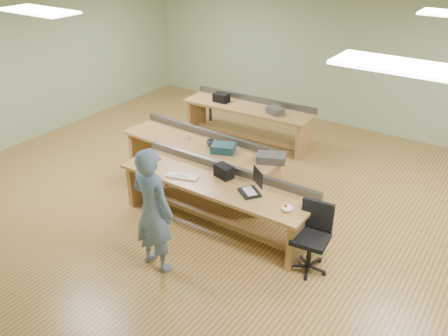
{
  "coord_description": "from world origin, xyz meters",
  "views": [
    {
      "loc": [
        3.49,
        -5.71,
        4.09
      ],
      "look_at": [
        0.01,
        -0.6,
        0.85
      ],
      "focal_mm": 38.0,
      "sensor_mm": 36.0,
      "label": 1
    }
  ],
  "objects": [
    {
      "name": "parts_bin_grey",
      "position": [
        0.38,
        0.15,
        0.81
      ],
      "size": [
        0.52,
        0.44,
        0.12
      ],
      "primitive_type": "cube",
      "rotation": [
        0.0,
        0.0,
        0.42
      ],
      "color": "#3A3A3D",
      "rests_on": "workbench_mid"
    },
    {
      "name": "fluor_panels",
      "position": [
        0.0,
        0.0,
        2.97
      ],
      "size": [
        6.2,
        3.5,
        0.03
      ],
      "color": "white",
      "rests_on": "ceiling"
    },
    {
      "name": "parts_bin_teal",
      "position": [
        -0.43,
        0.02,
        0.82
      ],
      "size": [
        0.45,
        0.4,
        0.13
      ],
      "primitive_type": "cube",
      "rotation": [
        0.0,
        0.0,
        0.39
      ],
      "color": "#153645",
      "rests_on": "workbench_mid"
    },
    {
      "name": "storage_box_back",
      "position": [
        -1.81,
        1.97,
        0.84
      ],
      "size": [
        0.31,
        0.23,
        0.18
      ],
      "primitive_type": "cube",
      "rotation": [
        0.0,
        0.0,
        0.01
      ],
      "color": "black",
      "rests_on": "workbench_back"
    },
    {
      "name": "workbench_front",
      "position": [
        0.02,
        -0.82,
        0.56
      ],
      "size": [
        3.01,
        0.81,
        0.86
      ],
      "rotation": [
        0.0,
        0.0,
        0.0
      ],
      "color": "#A27144",
      "rests_on": "floor"
    },
    {
      "name": "laptop_base",
      "position": [
        0.62,
        -0.87,
        0.77
      ],
      "size": [
        0.39,
        0.37,
        0.03
      ],
      "primitive_type": "cube",
      "rotation": [
        0.0,
        0.0,
        -0.63
      ],
      "color": "black",
      "rests_on": "workbench_front"
    },
    {
      "name": "task_chair",
      "position": [
        1.62,
        -0.97,
        0.34
      ],
      "size": [
        0.56,
        0.56,
        0.93
      ],
      "rotation": [
        0.0,
        0.0,
        0.12
      ],
      "color": "black",
      "rests_on": "floor"
    },
    {
      "name": "mug",
      "position": [
        -0.73,
        0.09,
        0.8
      ],
      "size": [
        0.17,
        0.17,
        0.11
      ],
      "primitive_type": "imported",
      "rotation": [
        0.0,
        0.0,
        -0.29
      ],
      "color": "#3A3A3D",
      "rests_on": "workbench_mid"
    },
    {
      "name": "wall_front",
      "position": [
        0.0,
        -4.0,
        1.5
      ],
      "size": [
        10.0,
        0.04,
        3.0
      ],
      "primitive_type": "cube",
      "color": "#8BA27A",
      "rests_on": "floor"
    },
    {
      "name": "person",
      "position": [
        -0.08,
        -2.06,
        0.86
      ],
      "size": [
        0.65,
        0.46,
        1.72
      ],
      "primitive_type": "imported",
      "rotation": [
        0.0,
        0.0,
        3.07
      ],
      "color": "slate",
      "rests_on": "floor"
    },
    {
      "name": "keyboard",
      "position": [
        -0.44,
        -1.03,
        0.76
      ],
      "size": [
        0.49,
        0.29,
        0.03
      ],
      "primitive_type": "cube",
      "rotation": [
        0.0,
        0.0,
        0.3
      ],
      "color": "silver",
      "rests_on": "workbench_front"
    },
    {
      "name": "trackball_mouse",
      "position": [
        1.25,
        -0.96,
        0.78
      ],
      "size": [
        0.19,
        0.2,
        0.07
      ],
      "primitive_type": "ellipsoid",
      "rotation": [
        0.0,
        0.0,
        0.34
      ],
      "color": "white",
      "rests_on": "workbench_front"
    },
    {
      "name": "laptop_screen",
      "position": [
        0.69,
        -0.78,
        0.99
      ],
      "size": [
        0.25,
        0.19,
        0.24
      ],
      "primitive_type": "cube",
      "rotation": [
        0.0,
        0.0,
        -0.63
      ],
      "color": "black",
      "rests_on": "laptop_base"
    },
    {
      "name": "wall_back",
      "position": [
        0.0,
        4.0,
        1.5
      ],
      "size": [
        10.0,
        0.04,
        3.0
      ],
      "primitive_type": "cube",
      "color": "#8BA27A",
      "rests_on": "floor"
    },
    {
      "name": "workbench_back",
      "position": [
        -1.21,
        2.07,
        0.55
      ],
      "size": [
        2.74,
        0.85,
        0.86
      ],
      "rotation": [
        0.0,
        0.0,
        0.05
      ],
      "color": "#A27144",
      "rests_on": "floor"
    },
    {
      "name": "camera_bag",
      "position": [
        0.06,
        -0.68,
        0.84
      ],
      "size": [
        0.31,
        0.24,
        0.19
      ],
      "primitive_type": "cube",
      "rotation": [
        0.0,
        0.0,
        -0.27
      ],
      "color": "black",
      "rests_on": "workbench_front"
    },
    {
      "name": "ceiling",
      "position": [
        0.0,
        0.0,
        3.0
      ],
      "size": [
        10.0,
        10.0,
        0.0
      ],
      "primitive_type": "plane",
      "color": "silver",
      "rests_on": "wall_back"
    },
    {
      "name": "drinks_can",
      "position": [
        -1.2,
        0.1,
        0.8
      ],
      "size": [
        0.07,
        0.07,
        0.11
      ],
      "primitive_type": "cylinder",
      "rotation": [
        0.0,
        0.0,
        0.27
      ],
      "color": "silver",
      "rests_on": "workbench_mid"
    },
    {
      "name": "workbench_mid",
      "position": [
        -0.92,
        0.08,
        0.56
      ],
      "size": [
        2.94,
        0.89,
        0.86
      ],
      "rotation": [
        0.0,
        0.0,
        -0.04
      ],
      "color": "#A27144",
      "rests_on": "floor"
    },
    {
      "name": "floor",
      "position": [
        0.0,
        0.0,
        0.0
      ],
      "size": [
        10.0,
        10.0,
        0.0
      ],
      "primitive_type": "plane",
      "color": "#A27C3D",
      "rests_on": "ground"
    },
    {
      "name": "tray_back",
      "position": [
        -0.56,
        1.99,
        0.81
      ],
      "size": [
        0.38,
        0.34,
        0.13
      ],
      "primitive_type": "cube",
      "rotation": [
        0.0,
        0.0,
        -0.42
      ],
      "color": "#3A3A3D",
      "rests_on": "workbench_back"
    },
    {
      "name": "wall_left",
      "position": [
        -5.0,
        0.0,
        1.5
      ],
      "size": [
        0.04,
        8.0,
        3.0
      ],
      "primitive_type": "cube",
      "color": "#8BA27A",
      "rests_on": "floor"
    }
  ]
}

